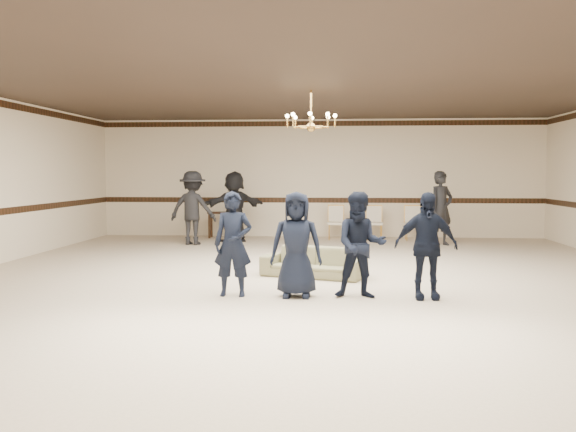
{
  "coord_description": "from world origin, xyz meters",
  "views": [
    {
      "loc": [
        0.45,
        -10.05,
        1.76
      ],
      "look_at": [
        -0.29,
        -0.5,
        1.09
      ],
      "focal_mm": 38.92,
      "sensor_mm": 36.0,
      "label": 1
    }
  ],
  "objects_px": {
    "banquet_chair_right": "(413,223)",
    "console_table": "(224,225)",
    "boy_d": "(426,246)",
    "adult_right": "(441,208)",
    "boy_c": "(361,245)",
    "settee": "(313,262)",
    "adult_left": "(193,208)",
    "boy_b": "(296,244)",
    "banquet_chair_mid": "(374,223)",
    "adult_mid": "(234,207)",
    "chandelier": "(311,109)",
    "boy_a": "(233,244)",
    "banquet_chair_left": "(336,223)"
  },
  "relations": [
    {
      "from": "boy_d",
      "to": "banquet_chair_left",
      "type": "bearing_deg",
      "value": 95.39
    },
    {
      "from": "boy_d",
      "to": "adult_right",
      "type": "distance_m",
      "value": 6.62
    },
    {
      "from": "settee",
      "to": "banquet_chair_mid",
      "type": "height_order",
      "value": "banquet_chair_mid"
    },
    {
      "from": "settee",
      "to": "adult_left",
      "type": "bearing_deg",
      "value": 143.12
    },
    {
      "from": "adult_left",
      "to": "chandelier",
      "type": "bearing_deg",
      "value": 137.03
    },
    {
      "from": "boy_d",
      "to": "adult_mid",
      "type": "xyz_separation_m",
      "value": [
        -3.82,
        6.89,
        0.15
      ]
    },
    {
      "from": "adult_mid",
      "to": "adult_right",
      "type": "bearing_deg",
      "value": 147.54
    },
    {
      "from": "boy_a",
      "to": "boy_c",
      "type": "xyz_separation_m",
      "value": [
        1.8,
        0.0,
        0.0
      ]
    },
    {
      "from": "boy_b",
      "to": "console_table",
      "type": "xyz_separation_m",
      "value": [
        -2.45,
        7.81,
        -0.39
      ]
    },
    {
      "from": "settee",
      "to": "adult_left",
      "type": "distance_m",
      "value": 5.48
    },
    {
      "from": "boy_c",
      "to": "adult_left",
      "type": "bearing_deg",
      "value": 121.96
    },
    {
      "from": "boy_b",
      "to": "banquet_chair_mid",
      "type": "relative_size",
      "value": 1.69
    },
    {
      "from": "chandelier",
      "to": "adult_left",
      "type": "bearing_deg",
      "value": 128.18
    },
    {
      "from": "settee",
      "to": "banquet_chair_left",
      "type": "xyz_separation_m",
      "value": [
        0.37,
        5.89,
        0.19
      ]
    },
    {
      "from": "boy_c",
      "to": "banquet_chair_right",
      "type": "relative_size",
      "value": 1.69
    },
    {
      "from": "boy_a",
      "to": "boy_c",
      "type": "height_order",
      "value": "same"
    },
    {
      "from": "settee",
      "to": "adult_right",
      "type": "height_order",
      "value": "adult_right"
    },
    {
      "from": "boy_d",
      "to": "settee",
      "type": "bearing_deg",
      "value": 129.43
    },
    {
      "from": "boy_b",
      "to": "adult_mid",
      "type": "xyz_separation_m",
      "value": [
        -2.02,
        6.89,
        0.15
      ]
    },
    {
      "from": "banquet_chair_left",
      "to": "banquet_chair_mid",
      "type": "distance_m",
      "value": 1.0
    },
    {
      "from": "chandelier",
      "to": "boy_a",
      "type": "distance_m",
      "value": 3.32
    },
    {
      "from": "adult_mid",
      "to": "banquet_chair_left",
      "type": "relative_size",
      "value": 2.03
    },
    {
      "from": "boy_d",
      "to": "banquet_chair_mid",
      "type": "bearing_deg",
      "value": 87.93
    },
    {
      "from": "adult_mid",
      "to": "console_table",
      "type": "xyz_separation_m",
      "value": [
        -0.43,
        0.91,
        -0.54
      ]
    },
    {
      "from": "boy_b",
      "to": "adult_right",
      "type": "height_order",
      "value": "adult_right"
    },
    {
      "from": "boy_c",
      "to": "settee",
      "type": "distance_m",
      "value": 1.93
    },
    {
      "from": "banquet_chair_right",
      "to": "console_table",
      "type": "height_order",
      "value": "banquet_chair_right"
    },
    {
      "from": "console_table",
      "to": "chandelier",
      "type": "bearing_deg",
      "value": -61.16
    },
    {
      "from": "adult_mid",
      "to": "console_table",
      "type": "height_order",
      "value": "adult_mid"
    },
    {
      "from": "adult_right",
      "to": "boy_d",
      "type": "bearing_deg",
      "value": -134.11
    },
    {
      "from": "boy_a",
      "to": "settee",
      "type": "bearing_deg",
      "value": 57.87
    },
    {
      "from": "settee",
      "to": "banquet_chair_right",
      "type": "relative_size",
      "value": 1.94
    },
    {
      "from": "banquet_chair_left",
      "to": "banquet_chair_mid",
      "type": "xyz_separation_m",
      "value": [
        1.0,
        0.0,
        0.0
      ]
    },
    {
      "from": "adult_mid",
      "to": "boy_a",
      "type": "bearing_deg",
      "value": 71.27
    },
    {
      "from": "chandelier",
      "to": "boy_b",
      "type": "bearing_deg",
      "value": -92.59
    },
    {
      "from": "banquet_chair_right",
      "to": "boy_a",
      "type": "bearing_deg",
      "value": -111.51
    },
    {
      "from": "settee",
      "to": "adult_right",
      "type": "distance_m",
      "value": 5.63
    },
    {
      "from": "chandelier",
      "to": "adult_left",
      "type": "relative_size",
      "value": 0.52
    },
    {
      "from": "adult_mid",
      "to": "banquet_chair_mid",
      "type": "xyz_separation_m",
      "value": [
        3.57,
        0.71,
        -0.45
      ]
    },
    {
      "from": "boy_c",
      "to": "console_table",
      "type": "relative_size",
      "value": 1.78
    },
    {
      "from": "settee",
      "to": "banquet_chair_mid",
      "type": "bearing_deg",
      "value": 95.29
    },
    {
      "from": "boy_a",
      "to": "banquet_chair_left",
      "type": "distance_m",
      "value": 7.75
    },
    {
      "from": "boy_c",
      "to": "settee",
      "type": "xyz_separation_m",
      "value": [
        -0.72,
        1.72,
        -0.5
      ]
    },
    {
      "from": "boy_a",
      "to": "boy_d",
      "type": "xyz_separation_m",
      "value": [
        2.7,
        0.0,
        0.0
      ]
    },
    {
      "from": "boy_d",
      "to": "banquet_chair_mid",
      "type": "height_order",
      "value": "boy_d"
    },
    {
      "from": "boy_b",
      "to": "banquet_chair_left",
      "type": "relative_size",
      "value": 1.69
    },
    {
      "from": "banquet_chair_left",
      "to": "boy_a",
      "type": "bearing_deg",
      "value": -95.58
    },
    {
      "from": "adult_left",
      "to": "banquet_chair_right",
      "type": "relative_size",
      "value": 2.03
    },
    {
      "from": "adult_left",
      "to": "banquet_chair_left",
      "type": "bearing_deg",
      "value": -149.04
    },
    {
      "from": "adult_left",
      "to": "banquet_chair_right",
      "type": "distance_m",
      "value": 5.67
    }
  ]
}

